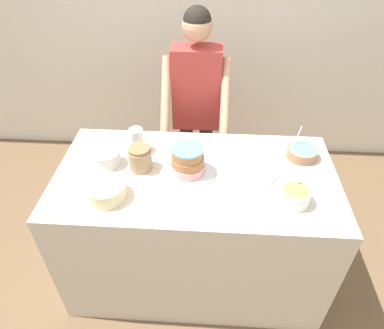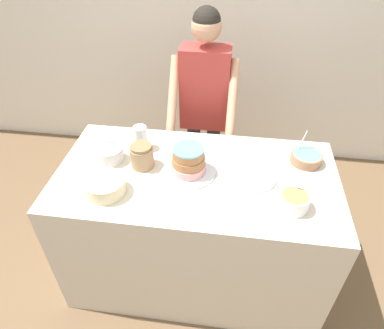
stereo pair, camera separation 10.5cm
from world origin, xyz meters
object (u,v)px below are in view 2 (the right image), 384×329
(frosting_bowl_pink, at_px, (110,153))
(stoneware_jar, at_px, (142,156))
(ceramic_plate, at_px, (253,176))
(frosting_bowl_blue, at_px, (306,157))
(frosting_bowl_olive, at_px, (294,201))
(frosting_bowl_white, at_px, (105,186))
(person_baker, at_px, (204,98))
(cake, at_px, (189,162))
(drinking_glass, at_px, (141,138))

(frosting_bowl_pink, relative_size, stoneware_jar, 1.30)
(ceramic_plate, xyz_separation_m, stoneware_jar, (-0.63, 0.01, 0.06))
(frosting_bowl_blue, height_order, ceramic_plate, frosting_bowl_blue)
(frosting_bowl_olive, height_order, ceramic_plate, frosting_bowl_olive)
(frosting_bowl_white, distance_m, ceramic_plate, 0.80)
(frosting_bowl_blue, relative_size, stoneware_jar, 1.26)
(stoneware_jar, bearing_deg, ceramic_plate, -1.28)
(frosting_bowl_olive, distance_m, frosting_bowl_pink, 1.06)
(person_baker, relative_size, cake, 5.15)
(frosting_bowl_blue, height_order, drinking_glass, frosting_bowl_blue)
(person_baker, relative_size, frosting_bowl_pink, 8.71)
(frosting_bowl_white, bearing_deg, drinking_glass, 78.54)
(person_baker, height_order, frosting_bowl_pink, person_baker)
(cake, distance_m, frosting_bowl_blue, 0.69)
(frosting_bowl_blue, xyz_separation_m, stoneware_jar, (-0.93, -0.16, 0.04))
(cake, distance_m, drinking_glass, 0.37)
(frosting_bowl_pink, height_order, ceramic_plate, frosting_bowl_pink)
(cake, relative_size, drinking_glass, 2.10)
(cake, bearing_deg, stoneware_jar, 176.14)
(frosting_bowl_olive, distance_m, ceramic_plate, 0.29)
(person_baker, xyz_separation_m, frosting_bowl_white, (-0.41, -0.94, -0.04))
(stoneware_jar, bearing_deg, frosting_bowl_blue, 9.94)
(stoneware_jar, bearing_deg, frosting_bowl_olive, -14.93)
(cake, xyz_separation_m, frosting_bowl_blue, (0.66, 0.18, -0.04))
(frosting_bowl_olive, xyz_separation_m, frosting_bowl_pink, (-1.03, 0.25, 0.00))
(person_baker, distance_m, frosting_bowl_pink, 0.82)
(frosting_bowl_blue, height_order, frosting_bowl_pink, frosting_bowl_pink)
(stoneware_jar, bearing_deg, cake, -3.86)
(person_baker, height_order, frosting_bowl_blue, person_baker)
(person_baker, bearing_deg, frosting_bowl_olive, -59.17)
(frosting_bowl_blue, distance_m, frosting_bowl_pink, 1.14)
(ceramic_plate, bearing_deg, stoneware_jar, 178.72)
(frosting_bowl_pink, relative_size, drinking_glass, 1.24)
(frosting_bowl_olive, relative_size, drinking_glass, 1.12)
(cake, height_order, frosting_bowl_olive, same)
(cake, bearing_deg, person_baker, 89.19)
(person_baker, height_order, stoneware_jar, person_baker)
(cake, bearing_deg, ceramic_plate, 0.66)
(cake, xyz_separation_m, frosting_bowl_olive, (0.56, -0.20, -0.03))
(frosting_bowl_white, bearing_deg, frosting_bowl_blue, 20.80)
(frosting_bowl_olive, xyz_separation_m, ceramic_plate, (-0.20, 0.21, -0.04))
(frosting_bowl_olive, bearing_deg, frosting_bowl_pink, 166.53)
(cake, relative_size, stoneware_jar, 2.20)
(frosting_bowl_white, xyz_separation_m, drinking_glass, (0.08, 0.41, 0.03))
(frosting_bowl_blue, height_order, stoneware_jar, frosting_bowl_blue)
(frosting_bowl_pink, distance_m, stoneware_jar, 0.20)
(frosting_bowl_white, height_order, drinking_glass, drinking_glass)
(person_baker, relative_size, ceramic_plate, 6.07)
(drinking_glass, bearing_deg, frosting_bowl_pink, -135.98)
(frosting_bowl_olive, bearing_deg, frosting_bowl_blue, 74.35)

